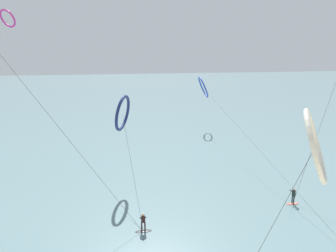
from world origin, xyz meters
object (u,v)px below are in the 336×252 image
object	(u,v)px
kite_ivory	(315,146)
kite_navy	(123,113)
surfer_charcoal	(143,224)
kite_cobalt	(203,87)
kite_magenta	(7,19)
surfer_coral	(293,197)

from	to	relation	value
kite_ivory	kite_navy	distance (m)	21.75
surfer_charcoal	kite_cobalt	xyz separation A→B (m)	(15.67, 32.87, 7.47)
surfer_charcoal	kite_magenta	size ratio (longest dim) A/B	0.03
surfer_coral	kite_navy	size ratio (longest dim) A/B	0.14
kite_ivory	kite_navy	size ratio (longest dim) A/B	1.03
surfer_charcoal	kite_ivory	bearing A→B (deg)	-52.60
kite_magenta	kite_cobalt	xyz separation A→B (m)	(34.63, -4.54, -12.23)
surfer_coral	kite_navy	xyz separation A→B (m)	(-16.23, 7.98, 7.63)
surfer_coral	kite_ivory	size ratio (longest dim) A/B	0.14
kite_magenta	kite_navy	world-z (taller)	kite_magenta
kite_navy	surfer_coral	bearing A→B (deg)	86.04
kite_ivory	kite_cobalt	xyz separation A→B (m)	(7.93, 42.90, -2.04)
surfer_coral	surfer_charcoal	bearing A→B (deg)	-80.66
surfer_coral	kite_magenta	world-z (taller)	kite_magenta
kite_magenta	kite_cobalt	distance (m)	37.01
surfer_charcoal	kite_navy	xyz separation A→B (m)	(-0.93, 9.82, 7.63)
surfer_charcoal	kite_cobalt	size ratio (longest dim) A/B	0.04
kite_magenta	surfer_coral	bearing A→B (deg)	169.74
kite_cobalt	surfer_coral	bearing A→B (deg)	-174.05
surfer_coral	kite_ivory	xyz separation A→B (m)	(-7.56, -11.88, 9.52)
kite_ivory	kite_navy	world-z (taller)	kite_ivory
kite_ivory	surfer_charcoal	bearing A→B (deg)	73.92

